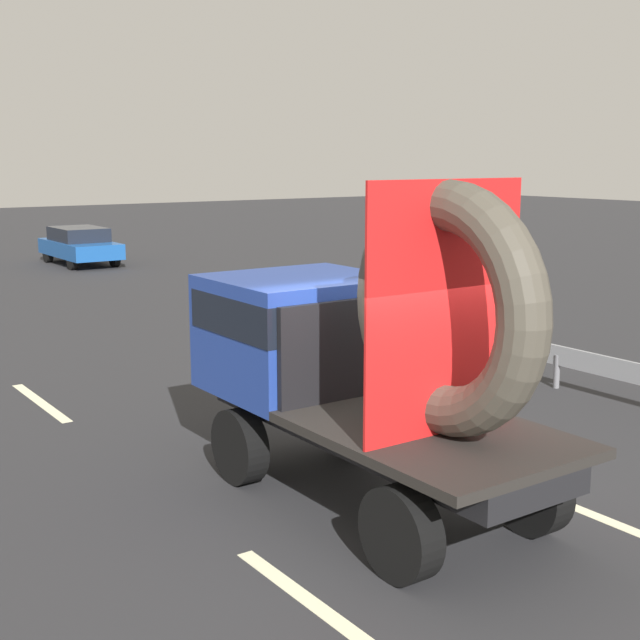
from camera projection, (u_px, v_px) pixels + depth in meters
ground_plane at (406, 511)px, 9.16m from camera, size 120.00×120.00×0.00m
flatbed_truck at (350, 350)px, 9.36m from camera, size 2.02×4.60×3.51m
guardrail at (498, 343)px, 14.99m from camera, size 0.10×10.39×0.71m
lane_dash_left_near at (331, 617)px, 7.03m from camera, size 0.16×2.84×0.01m
lane_dash_left_far at (40, 402)px, 13.21m from camera, size 0.16×2.49×0.01m
lane_dash_right_near at (612, 522)px, 8.86m from camera, size 0.16×2.05×0.01m
lane_dash_right_far at (235, 370)px, 15.20m from camera, size 0.16×2.27×0.01m
oncoming_car at (80, 245)px, 30.11m from camera, size 1.71×4.00×1.30m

